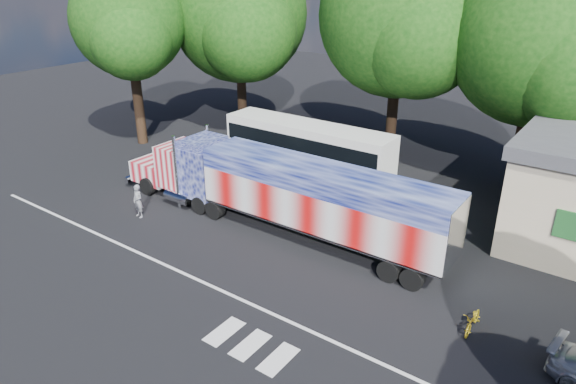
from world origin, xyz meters
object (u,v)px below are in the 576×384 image
Objects in this scene: tree_ne_a at (543,41)px; tree_nw_a at (240,14)px; semi_truck at (280,191)px; woman at (138,201)px; tree_n_mid at (402,17)px; coach_bus at (307,148)px; tree_w_a at (129,21)px; bicycle at (473,320)px.

tree_nw_a is (-20.31, -0.79, 0.38)m from tree_ne_a.
semi_truck is 7.54m from woman.
woman is at bearing -69.65° from tree_nw_a.
tree_nw_a is at bearing -175.43° from tree_n_mid.
tree_ne_a reaches higher than semi_truck.
coach_bus is 14.09m from tree_ne_a.
coach_bus is at bearing 113.70° from semi_truck.
coach_bus is at bearing 8.68° from tree_w_a.
semi_truck is 16.19m from tree_ne_a.
tree_ne_a is 0.92× the size of tree_n_mid.
tree_n_mid is at bearing 63.92° from coach_bus.
semi_truck is 10.45m from bicycle.
semi_truck is 1.45× the size of tree_ne_a.
tree_ne_a is 0.95× the size of tree_nw_a.
tree_n_mid is at bearing 178.75° from tree_ne_a.
tree_ne_a reaches higher than coach_bus.
tree_w_a is 25.29m from tree_ne_a.
tree_w_a is (-9.32, 8.05, 7.60)m from woman.
woman is 0.13× the size of tree_n_mid.
woman is 16.88m from bicycle.
tree_nw_a is (-22.40, 13.99, 8.25)m from bicycle.
tree_ne_a is 8.18m from tree_n_mid.
tree_w_a is 0.90× the size of tree_nw_a.
coach_bus is at bearing -152.56° from tree_ne_a.
tree_ne_a reaches higher than bicycle.
coach_bus is 10.74m from woman.
tree_ne_a is 20.33m from tree_nw_a.
bicycle is 0.11× the size of tree_n_mid.
tree_w_a reaches higher than coach_bus.
tree_nw_a reaches higher than woman.
woman is 0.14× the size of tree_w_a.
semi_truck is 14.59m from tree_n_mid.
tree_nw_a reaches higher than bicycle.
tree_w_a reaches higher than semi_truck.
bicycle is (10.09, -2.15, -1.67)m from semi_truck.
tree_nw_a is 0.97× the size of tree_n_mid.
tree_n_mid reaches higher than bicycle.
tree_n_mid is at bearing 73.39° from woman.
woman is at bearing -133.09° from tree_ne_a.
coach_bus is 0.78× the size of tree_n_mid.
tree_ne_a is (14.76, 15.77, 7.40)m from woman.
woman is (-3.72, -10.05, -0.77)m from coach_bus.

